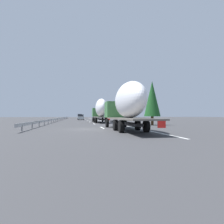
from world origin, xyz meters
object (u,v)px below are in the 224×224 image
Objects in this scene: truck_trailing at (126,104)px; car_white_van at (80,117)px; car_black_suv at (80,117)px; road_sign at (102,113)px; truck_lead at (101,110)px; car_silver_hatch at (81,117)px; car_yellow_coupe at (80,116)px.

car_white_van is (55.27, 3.67, -1.55)m from truck_trailing.
car_white_van is (-15.22, 0.21, 0.07)m from car_black_suv.
truck_trailing is at bearing -176.21° from car_white_van.
truck_trailing is at bearing 175.83° from road_sign.
car_silver_hatch is (24.52, 3.46, -1.71)m from truck_lead.
truck_lead is 24.83m from car_silver_hatch.
truck_lead is 34.64m from car_white_van.
truck_trailing is 42.66m from road_sign.
car_white_van is (-25.20, 0.35, 0.01)m from car_yellow_coupe.
truck_lead reaches higher than truck_trailing.
truck_lead is at bearing -171.98° from car_silver_hatch.
truck_lead reaches higher than car_yellow_coupe.
car_black_suv is (-9.98, 0.14, -0.07)m from car_yellow_coupe.
car_white_van reaches higher than car_black_suv.
road_sign is at bearing -8.14° from truck_lead.
car_black_suv is at bearing -0.01° from car_silver_hatch.
truck_trailing reaches higher than car_yellow_coupe.
truck_trailing is at bearing -177.64° from car_yellow_coupe.
road_sign is at bearing -170.40° from car_yellow_coupe.
car_yellow_coupe is 1.52× the size of road_sign.
car_yellow_coupe is 1.02× the size of car_silver_hatch.
car_yellow_coupe reaches higher than car_black_suv.
car_black_suv is at bearing -0.80° from car_white_van.
car_black_suv is 28.73m from road_sign.
truck_trailing is 80.55m from car_yellow_coupe.
truck_lead is 2.87× the size of car_yellow_coupe.
car_silver_hatch is 1.48× the size of road_sign.
truck_lead is at bearing -173.92° from car_white_van.
road_sign is (42.54, -3.10, -0.42)m from truck_trailing.
road_sign is at bearing -113.44° from car_silver_hatch.
truck_trailing is 4.68× the size of road_sign.
car_yellow_coupe is 38.48m from road_sign.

